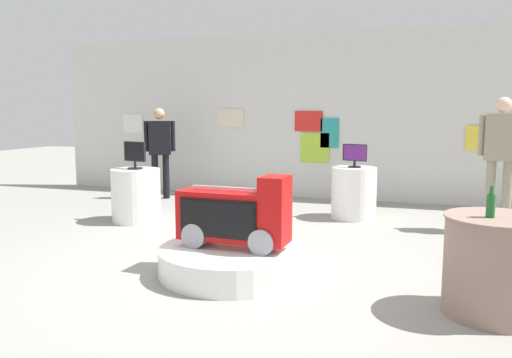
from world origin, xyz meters
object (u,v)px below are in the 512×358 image
object	(u,v)px
display_pedestal_center_rear	(136,195)
bottle_on_side_table	(491,205)
display_pedestal_left_rear	(354,193)
tv_on_center_rear	(135,154)
main_display_pedestal	(234,260)
tv_on_left_rear	(355,155)
novelty_firetruck_tv	(235,218)
shopper_browsing_near_truck	(160,146)
shopper_browsing_rear	(501,153)
side_table_round	(495,265)

from	to	relation	value
display_pedestal_center_rear	bottle_on_side_table	bearing A→B (deg)	-26.42
display_pedestal_left_rear	tv_on_center_rear	size ratio (longest dim) A/B	1.91
main_display_pedestal	tv_on_left_rear	world-z (taller)	tv_on_left_rear
main_display_pedestal	novelty_firetruck_tv	xyz separation A→B (m)	(0.02, -0.01, 0.42)
main_display_pedestal	novelty_firetruck_tv	size ratio (longest dim) A/B	1.33
shopper_browsing_near_truck	display_pedestal_center_rear	bearing A→B (deg)	-71.37
novelty_firetruck_tv	tv_on_center_rear	xyz separation A→B (m)	(-2.20, 1.80, 0.42)
main_display_pedestal	shopper_browsing_rear	xyz separation A→B (m)	(2.69, 2.69, 0.91)
main_display_pedestal	side_table_round	size ratio (longest dim) A/B	1.84
main_display_pedestal	shopper_browsing_near_truck	xyz separation A→B (m)	(-2.81, 3.66, 0.83)
main_display_pedestal	display_pedestal_left_rear	world-z (taller)	display_pedestal_left_rear
tv_on_center_rear	side_table_round	world-z (taller)	tv_on_center_rear
bottle_on_side_table	shopper_browsing_rear	xyz separation A→B (m)	(0.49, 3.07, 0.17)
display_pedestal_left_rear	display_pedestal_center_rear	distance (m)	3.19
novelty_firetruck_tv	tv_on_left_rear	size ratio (longest dim) A/B	3.00
tv_on_left_rear	novelty_firetruck_tv	bearing A→B (deg)	-104.32
main_display_pedestal	display_pedestal_left_rear	xyz separation A→B (m)	(0.78, 3.00, 0.25)
shopper_browsing_near_truck	main_display_pedestal	bearing A→B (deg)	-52.54
side_table_round	shopper_browsing_near_truck	xyz separation A→B (m)	(-5.07, 3.98, 0.57)
side_table_round	shopper_browsing_rear	distance (m)	3.11
shopper_browsing_rear	shopper_browsing_near_truck	bearing A→B (deg)	169.98
main_display_pedestal	bottle_on_side_table	size ratio (longest dim) A/B	6.14
bottle_on_side_table	display_pedestal_left_rear	bearing A→B (deg)	112.75
bottle_on_side_table	display_pedestal_center_rear	bearing A→B (deg)	153.58
display_pedestal_center_rear	main_display_pedestal	bearing A→B (deg)	-39.52
shopper_browsing_rear	side_table_round	bearing A→B (deg)	-97.99
novelty_firetruck_tv	bottle_on_side_table	size ratio (longest dim) A/B	4.61
tv_on_left_rear	display_pedestal_center_rear	xyz separation A→B (m)	(-2.96, -1.20, -0.57)
display_pedestal_left_rear	bottle_on_side_table	distance (m)	3.69
novelty_firetruck_tv	shopper_browsing_near_truck	distance (m)	4.65
shopper_browsing_near_truck	tv_on_left_rear	bearing A→B (deg)	-10.57
display_pedestal_center_rear	side_table_round	distance (m)	4.92
main_display_pedestal	novelty_firetruck_tv	world-z (taller)	novelty_firetruck_tv
main_display_pedestal	display_pedestal_center_rear	world-z (taller)	display_pedestal_center_rear
display_pedestal_left_rear	shopper_browsing_rear	size ratio (longest dim) A/B	0.43
tv_on_left_rear	bottle_on_side_table	xyz separation A→B (m)	(1.41, -3.37, -0.08)
tv_on_left_rear	tv_on_center_rear	distance (m)	3.19
display_pedestal_left_rear	tv_on_left_rear	size ratio (longest dim) A/B	2.09
side_table_round	bottle_on_side_table	distance (m)	0.48
main_display_pedestal	tv_on_left_rear	bearing A→B (deg)	75.29
side_table_round	novelty_firetruck_tv	bearing A→B (deg)	172.13
tv_on_left_rear	shopper_browsing_rear	size ratio (longest dim) A/B	0.21
display_pedestal_left_rear	display_pedestal_center_rear	world-z (taller)	same
main_display_pedestal	tv_on_center_rear	size ratio (longest dim) A/B	3.64
shopper_browsing_near_truck	bottle_on_side_table	bearing A→B (deg)	-38.91
display_pedestal_left_rear	tv_on_left_rear	xyz separation A→B (m)	(0.00, -0.00, 0.57)
shopper_browsing_near_truck	shopper_browsing_rear	xyz separation A→B (m)	(5.49, -0.97, 0.08)
tv_on_center_rear	display_pedestal_center_rear	bearing A→B (deg)	105.68
tv_on_center_rear	bottle_on_side_table	world-z (taller)	tv_on_center_rear
display_pedestal_left_rear	side_table_round	world-z (taller)	side_table_round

